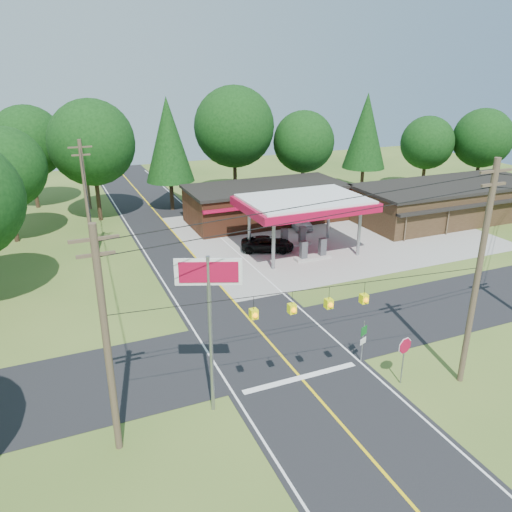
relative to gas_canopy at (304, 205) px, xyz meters
name	(u,v)px	position (x,y,z in m)	size (l,w,h in m)	color
ground	(272,345)	(-9.00, -13.00, -4.27)	(120.00, 120.00, 0.00)	#3E5D21
main_highway	(272,345)	(-9.00, -13.00, -4.26)	(8.00, 120.00, 0.02)	black
cross_road	(272,345)	(-9.00, -13.00, -4.25)	(70.00, 7.00, 0.02)	black
lane_center_yellow	(272,345)	(-9.00, -13.00, -4.24)	(0.15, 110.00, 0.00)	yellow
gas_canopy	(304,205)	(0.00, 0.00, 0.00)	(10.60, 7.40, 4.88)	gray
convenience_store	(266,203)	(1.00, 9.98, -2.35)	(16.40, 7.55, 3.80)	#5A2C19
strip_building	(449,201)	(19.00, 2.98, -2.35)	(20.40, 8.75, 3.80)	#342315
utility_pole_near_right	(478,274)	(-1.50, -20.00, 1.69)	(1.80, 0.30, 11.50)	#473828
utility_pole_near_left	(106,341)	(-18.50, -18.00, 0.93)	(1.80, 0.30, 10.00)	#473828
utility_pole_far_left	(87,200)	(-17.00, 5.00, 0.93)	(1.80, 0.30, 10.00)	#473828
utility_pole_north	(86,167)	(-15.50, 22.00, 0.48)	(0.30, 0.30, 9.50)	#473828
overhead_beacons	(311,291)	(-10.00, -19.00, 1.95)	(17.04, 2.04, 1.03)	black
treeline_backdrop	(174,153)	(-8.18, 11.01, 3.22)	(70.27, 51.59, 13.30)	#332316
suv_car	(267,244)	(-2.69, 1.50, -3.63)	(4.61, 4.61, 1.28)	black
sedan_car	(299,221)	(3.00, 6.44, -3.54)	(4.28, 4.28, 1.46)	white
big_stop_sign	(209,297)	(-14.00, -17.20, 1.62)	(2.71, 1.15, 7.78)	gray
octagonal_stop_sign	(405,349)	(-4.50, -19.01, -2.27)	(0.91, 0.22, 2.67)	gray
route_sign_post	(363,338)	(-5.20, -16.52, -2.76)	(0.49, 0.21, 2.50)	gray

